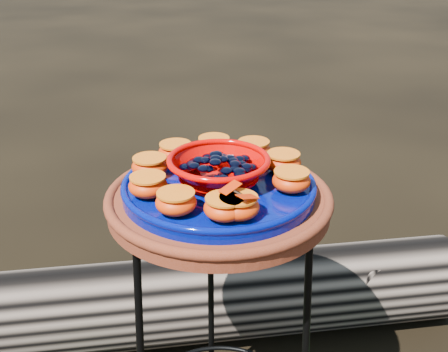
{
  "coord_description": "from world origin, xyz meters",
  "views": [
    {
      "loc": [
        -0.11,
        -1.02,
        1.26
      ],
      "look_at": [
        0.01,
        0.0,
        0.78
      ],
      "focal_mm": 45.0,
      "sensor_mm": 36.0,
      "label": 1
    }
  ],
  "objects": [
    {
      "name": "plant_stand",
      "position": [
        0.0,
        0.0,
        0.35
      ],
      "size": [
        0.44,
        0.44,
        0.7
      ],
      "primitive_type": null,
      "color": "black",
      "rests_on": "ground"
    },
    {
      "name": "terracotta_saucer",
      "position": [
        0.0,
        0.0,
        0.72
      ],
      "size": [
        0.46,
        0.46,
        0.04
      ],
      "primitive_type": "cylinder",
      "color": "#5A1D08",
      "rests_on": "plant_stand"
    },
    {
      "name": "cobalt_plate",
      "position": [
        0.0,
        0.0,
        0.75
      ],
      "size": [
        0.39,
        0.39,
        0.03
      ],
      "primitive_type": "cylinder",
      "color": "#020042",
      "rests_on": "terracotta_saucer"
    },
    {
      "name": "red_bowl",
      "position": [
        0.0,
        0.0,
        0.79
      ],
      "size": [
        0.2,
        0.2,
        0.05
      ],
      "primitive_type": null,
      "color": "#C50200",
      "rests_on": "cobalt_plate"
    },
    {
      "name": "glass_gems",
      "position": [
        0.0,
        0.0,
        0.83
      ],
      "size": [
        0.15,
        0.15,
        0.03
      ],
      "primitive_type": null,
      "color": "black",
      "rests_on": "red_bowl"
    },
    {
      "name": "orange_half_0",
      "position": [
        0.02,
        -0.15,
        0.78
      ],
      "size": [
        0.08,
        0.08,
        0.04
      ],
      "primitive_type": "ellipsoid",
      "color": "red",
      "rests_on": "cobalt_plate"
    },
    {
      "name": "orange_half_1",
      "position": [
        0.14,
        -0.05,
        0.78
      ],
      "size": [
        0.08,
        0.08,
        0.04
      ],
      "primitive_type": "ellipsoid",
      "color": "red",
      "rests_on": "cobalt_plate"
    },
    {
      "name": "orange_half_2",
      "position": [
        0.14,
        0.04,
        0.78
      ],
      "size": [
        0.08,
        0.08,
        0.04
      ],
      "primitive_type": "ellipsoid",
      "color": "red",
      "rests_on": "cobalt_plate"
    },
    {
      "name": "orange_half_3",
      "position": [
        0.09,
        0.12,
        0.78
      ],
      "size": [
        0.08,
        0.08,
        0.04
      ],
      "primitive_type": "ellipsoid",
      "color": "red",
      "rests_on": "cobalt_plate"
    },
    {
      "name": "orange_half_4",
      "position": [
        0.01,
        0.15,
        0.78
      ],
      "size": [
        0.08,
        0.08,
        0.04
      ],
      "primitive_type": "ellipsoid",
      "color": "red",
      "rests_on": "cobalt_plate"
    },
    {
      "name": "orange_half_5",
      "position": [
        -0.08,
        0.12,
        0.78
      ],
      "size": [
        0.08,
        0.08,
        0.04
      ],
      "primitive_type": "ellipsoid",
      "color": "red",
      "rests_on": "cobalt_plate"
    },
    {
      "name": "orange_half_6",
      "position": [
        -0.14,
        0.05,
        0.78
      ],
      "size": [
        0.08,
        0.08,
        0.04
      ],
      "primitive_type": "ellipsoid",
      "color": "red",
      "rests_on": "cobalt_plate"
    },
    {
      "name": "orange_half_7",
      "position": [
        -0.14,
        -0.04,
        0.78
      ],
      "size": [
        0.08,
        0.08,
        0.04
      ],
      "primitive_type": "ellipsoid",
      "color": "red",
      "rests_on": "cobalt_plate"
    },
    {
      "name": "orange_half_8",
      "position": [
        -0.09,
        -0.12,
        0.78
      ],
      "size": [
        0.08,
        0.08,
        0.04
      ],
      "primitive_type": "ellipsoid",
      "color": "red",
      "rests_on": "cobalt_plate"
    },
    {
      "name": "orange_half_9",
      "position": [
        -0.01,
        -0.15,
        0.78
      ],
      "size": [
        0.08,
        0.08,
        0.04
      ],
      "primitive_type": "ellipsoid",
      "color": "red",
      "rests_on": "cobalt_plate"
    },
    {
      "name": "butterfly",
      "position": [
        0.02,
        -0.15,
        0.81
      ],
      "size": [
        0.1,
        0.09,
        0.01
      ],
      "primitive_type": null,
      "rotation": [
        0.0,
        0.0,
        0.57
      ],
      "color": "#C02101",
      "rests_on": "orange_half_0"
    },
    {
      "name": "driftwood_log",
      "position": [
        0.08,
        0.44,
        0.14
      ],
      "size": [
        1.5,
        0.44,
        0.28
      ],
      "primitive_type": null,
      "rotation": [
        0.0,
        0.0,
        0.03
      ],
      "color": "black",
      "rests_on": "ground"
    },
    {
      "name": "foliage_back",
      "position": [
        -0.14,
        0.52,
        0.08
      ],
      "size": [
        0.31,
        0.31,
        0.16
      ],
      "primitive_type": "ellipsoid",
      "color": "#0C410E",
      "rests_on": "ground"
    }
  ]
}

